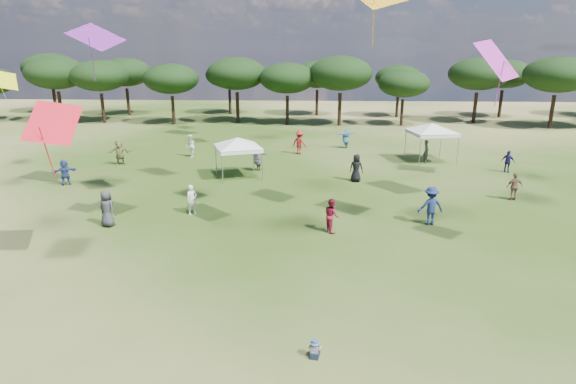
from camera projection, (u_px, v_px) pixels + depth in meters
The scene contains 5 objects.
tree_line at pixel (331, 74), 55.44m from camera, with size 108.78×17.63×7.77m.
tent_left at pixel (238, 139), 31.61m from camera, with size 5.32×5.32×2.99m.
tent_right at pixel (433, 125), 35.97m from camera, with size 6.15×6.15×3.23m.
toddler at pixel (315, 350), 13.45m from camera, with size 0.40×0.43×0.56m.
festival_crowd at pixel (275, 163), 32.59m from camera, with size 30.41×21.07×1.93m.
Camera 1 is at (0.08, -9.78, 8.35)m, focal length 30.00 mm.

